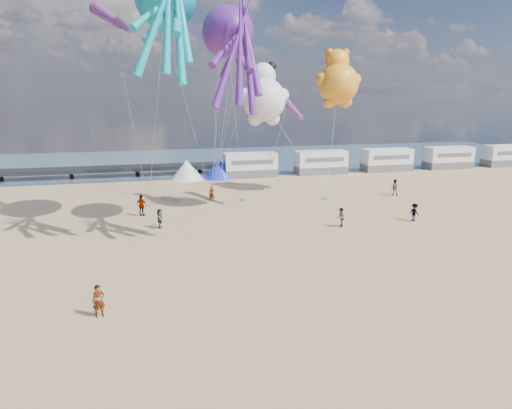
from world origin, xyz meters
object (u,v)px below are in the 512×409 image
at_px(sandbag_c, 326,199).
at_px(windsock_left, 112,19).
at_px(motorhome_3, 448,158).
at_px(sandbag_b, 243,200).
at_px(motorhome_4, 506,156).
at_px(beachgoer_5, 212,194).
at_px(tent_white, 187,170).
at_px(kite_panda, 264,100).
at_px(standing_person, 99,301).
at_px(sandbag_a, 149,206).
at_px(windsock_right, 253,72).
at_px(tent_blue, 219,168).
at_px(beachgoer_7, 341,217).
at_px(motorhome_2, 387,160).
at_px(windsock_mid, 287,103).
at_px(motorhome_1, 321,162).
at_px(beachgoer_2, 414,212).
at_px(kite_teddy_orange, 338,84).
at_px(sandbag_e, 212,198).
at_px(motorhome_0, 250,165).
at_px(sandbag_d, 266,189).
at_px(beachgoer_3, 142,205).
at_px(kite_octopus_purple, 228,32).
at_px(beachgoer_1, 394,187).
at_px(beachgoer_4, 160,218).

bearing_deg(sandbag_c, windsock_left, -171.59).
xyz_separation_m(motorhome_3, sandbag_b, (-32.07, -12.69, -1.39)).
relative_size(motorhome_4, beachgoer_5, 4.44).
bearing_deg(beachgoer_5, tent_white, 130.88).
xyz_separation_m(sandbag_b, kite_panda, (1.13, -4.01, 9.73)).
xyz_separation_m(standing_person, sandbag_a, (2.40, 21.48, -0.70)).
xyz_separation_m(motorhome_3, tent_white, (-36.50, 0.00, -0.30)).
relative_size(sandbag_a, windsock_right, 0.10).
bearing_deg(tent_blue, beachgoer_7, -74.94).
height_order(motorhome_2, windsock_mid, windsock_mid).
bearing_deg(beachgoer_5, motorhome_1, 71.03).
bearing_deg(beachgoer_7, tent_white, -131.46).
xyz_separation_m(beachgoer_5, sandbag_b, (3.01, -0.63, -0.63)).
xyz_separation_m(tent_white, beachgoer_2, (16.97, -23.03, -0.45)).
bearing_deg(kite_teddy_orange, motorhome_4, 15.61).
relative_size(motorhome_2, sandbag_c, 13.20).
distance_m(sandbag_a, sandbag_c, 17.30).
xyz_separation_m(tent_blue, sandbag_b, (0.43, -12.69, -1.09)).
distance_m(motorhome_3, kite_panda, 36.13).
bearing_deg(kite_teddy_orange, motorhome_2, 38.33).
distance_m(tent_blue, sandbag_e, 11.49).
xyz_separation_m(motorhome_3, sandbag_c, (-23.90, -14.19, -1.39)).
distance_m(motorhome_4, beachgoer_5, 46.19).
distance_m(beachgoer_7, sandbag_c, 9.38).
bearing_deg(motorhome_0, beachgoer_7, -84.46).
distance_m(motorhome_1, windsock_right, 22.79).
distance_m(tent_blue, beachgoer_7, 24.07).
bearing_deg(motorhome_2, motorhome_1, 180.00).
relative_size(sandbag_b, sandbag_d, 1.00).
height_order(motorhome_2, motorhome_3, same).
bearing_deg(tent_white, motorhome_4, 0.00).
bearing_deg(tent_white, beachgoer_3, -107.94).
bearing_deg(beachgoer_2, motorhome_2, -38.87).
height_order(sandbag_a, sandbag_d, same).
relative_size(sandbag_e, kite_octopus_purple, 0.05).
bearing_deg(beachgoer_1, windsock_mid, 32.98).
relative_size(sandbag_b, sandbag_e, 1.00).
distance_m(kite_octopus_purple, windsock_right, 6.53).
relative_size(motorhome_1, kite_octopus_purple, 0.66).
bearing_deg(beachgoer_1, motorhome_0, -22.34).
height_order(kite_octopus_purple, kite_teddy_orange, kite_octopus_purple).
bearing_deg(motorhome_0, beachgoer_2, -68.71).
relative_size(motorhome_0, motorhome_2, 1.00).
relative_size(beachgoer_1, sandbag_a, 3.40).
xyz_separation_m(beachgoer_4, kite_teddy_orange, (18.31, 8.51, 10.51)).
bearing_deg(motorhome_3, motorhome_1, 180.00).
xyz_separation_m(motorhome_4, sandbag_a, (-50.67, -13.09, -1.39)).
relative_size(tent_white, windsock_left, 0.57).
relative_size(kite_teddy_orange, windsock_mid, 1.20).
bearing_deg(kite_teddy_orange, standing_person, -138.05).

